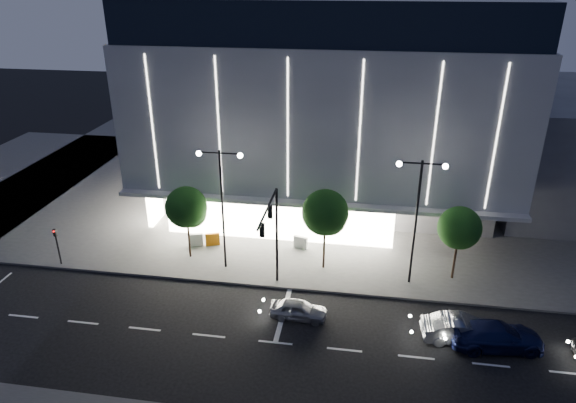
% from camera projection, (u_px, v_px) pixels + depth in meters
% --- Properties ---
extents(ground, '(160.00, 160.00, 0.00)m').
position_uv_depth(ground, '(248.00, 323.00, 31.38)').
color(ground, black).
rests_on(ground, ground).
extents(sidewalk_museum, '(70.00, 40.00, 0.15)m').
position_uv_depth(sidewalk_museum, '(349.00, 182.00, 52.27)').
color(sidewalk_museum, '#474747').
rests_on(sidewalk_museum, ground).
extents(museum, '(30.00, 25.80, 18.00)m').
position_uv_depth(museum, '(331.00, 95.00, 47.26)').
color(museum, '#4C4C51').
rests_on(museum, ground).
extents(traffic_mast, '(0.33, 5.89, 7.07)m').
position_uv_depth(traffic_mast, '(273.00, 227.00, 32.19)').
color(traffic_mast, black).
rests_on(traffic_mast, ground).
extents(street_lamp_west, '(3.16, 0.36, 9.00)m').
position_uv_depth(street_lamp_west, '(222.00, 193.00, 34.77)').
color(street_lamp_west, black).
rests_on(street_lamp_west, ground).
extents(street_lamp_east, '(3.16, 0.36, 9.00)m').
position_uv_depth(street_lamp_east, '(418.00, 205.00, 32.93)').
color(street_lamp_east, black).
rests_on(street_lamp_east, ground).
extents(ped_signal_far, '(0.22, 0.24, 3.00)m').
position_uv_depth(ped_signal_far, '(57.00, 243.00, 36.79)').
color(ped_signal_far, black).
rests_on(ped_signal_far, ground).
extents(tree_left, '(3.02, 3.02, 5.72)m').
position_uv_depth(tree_left, '(187.00, 209.00, 36.90)').
color(tree_left, black).
rests_on(tree_left, ground).
extents(tree_mid, '(3.25, 3.25, 6.15)m').
position_uv_depth(tree_mid, '(325.00, 215.00, 35.36)').
color(tree_mid, black).
rests_on(tree_mid, ground).
extents(tree_right, '(2.91, 2.91, 5.51)m').
position_uv_depth(tree_right, '(460.00, 230.00, 34.27)').
color(tree_right, black).
rests_on(tree_right, ground).
extents(car_lead, '(3.61, 1.56, 1.21)m').
position_uv_depth(car_lead, '(298.00, 310.00, 31.64)').
color(car_lead, '#96989D').
rests_on(car_lead, ground).
extents(car_second, '(4.73, 2.00, 1.52)m').
position_uv_depth(car_second, '(462.00, 329.00, 29.65)').
color(car_second, '#919498').
rests_on(car_second, ground).
extents(car_third, '(5.50, 2.80, 1.53)m').
position_uv_depth(car_third, '(497.00, 336.00, 29.11)').
color(car_third, '#111742').
rests_on(car_third, ground).
extents(barrier_a, '(1.12, 0.60, 1.00)m').
position_uv_depth(barrier_a, '(213.00, 239.00, 39.86)').
color(barrier_a, '#CF670B').
rests_on(barrier_a, sidewalk_museum).
extents(barrier_b, '(1.12, 0.57, 1.00)m').
position_uv_depth(barrier_b, '(196.00, 240.00, 39.78)').
color(barrier_b, '#BCBCBC').
rests_on(barrier_b, sidewalk_museum).
extents(barrier_d, '(1.13, 0.55, 1.00)m').
position_uv_depth(barrier_d, '(301.00, 242.00, 39.40)').
color(barrier_d, '#BDBDBD').
rests_on(barrier_d, sidewalk_museum).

